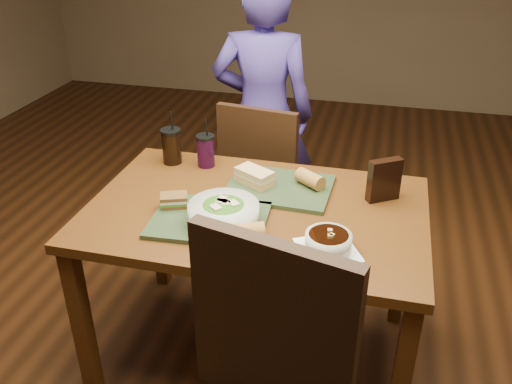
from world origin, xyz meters
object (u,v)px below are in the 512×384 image
sandwich_far (254,176)px  chip_bag (384,180)px  salad_bowl (224,212)px  sandwich_near (174,200)px  tray_near (209,220)px  baguette_far (310,179)px  chair_far (261,178)px  baguette_near (244,233)px  soup_bowl (328,242)px  cup_cola (172,146)px  diner (263,115)px  tray_far (279,188)px  cup_berry (206,151)px  dining_table (256,228)px

sandwich_far → chip_bag: size_ratio=1.02×
salad_bowl → sandwich_near: size_ratio=2.16×
tray_near → sandwich_far: (0.09, 0.31, 0.04)m
salad_bowl → baguette_far: salad_bowl is taller
sandwich_near → tray_near: bearing=-18.4°
chair_far → baguette_near: chair_far is taller
soup_bowl → cup_cola: size_ratio=1.05×
diner → sandwich_far: (0.15, -0.80, 0.04)m
tray_far → sandwich_near: bearing=-144.1°
chair_far → tray_far: 0.60m
sandwich_near → cup_berry: 0.40m
diner → tray_far: size_ratio=3.61×
dining_table → cup_cola: 0.58m
soup_bowl → sandwich_near: size_ratio=2.17×
tray_far → sandwich_far: bearing=-178.2°
dining_table → chair_far: (-0.14, 0.69, -0.14)m
sandwich_far → baguette_near: baguette_near is taller
dining_table → sandwich_far: (-0.05, 0.17, 0.14)m
sandwich_near → sandwich_far: size_ratio=0.68×
dining_table → baguette_far: (0.18, 0.20, 0.14)m
baguette_near → cup_berry: cup_berry is taller
dining_table → tray_near: bearing=-135.0°
salad_bowl → baguette_near: salad_bowl is taller
sandwich_near → sandwich_far: bearing=45.4°
chair_far → baguette_near: 1.00m
salad_bowl → diner: bearing=96.2°
tray_far → chip_bag: 0.42m
dining_table → sandwich_near: sandwich_near is taller
tray_near → cup_cola: cup_cola is taller
salad_bowl → baguette_far: size_ratio=2.11×
sandwich_far → cup_berry: 0.30m
dining_table → chip_bag: size_ratio=7.53×
tray_far → sandwich_far: size_ratio=2.39×
dining_table → cup_cola: (-0.47, 0.31, 0.17)m
tray_far → baguette_far: bearing=13.6°
sandwich_far → baguette_far: same height
diner → soup_bowl: (0.51, -1.19, 0.03)m
tray_far → baguette_far: (0.12, 0.03, 0.04)m
cup_cola → baguette_near: bearing=-49.2°
sandwich_near → cup_berry: bearing=91.0°
dining_table → diner: 0.99m
chair_far → diner: diner is taller
dining_table → diner: bearing=101.8°
tray_near → chip_bag: 0.70m
cup_cola → cup_berry: cup_cola is taller
cup_cola → sandwich_near: bearing=-67.3°
tray_near → salad_bowl: bearing=-15.9°
tray_far → cup_berry: (-0.36, 0.14, 0.06)m
dining_table → soup_bowl: bearing=-35.8°
soup_bowl → sandwich_near: 0.62m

